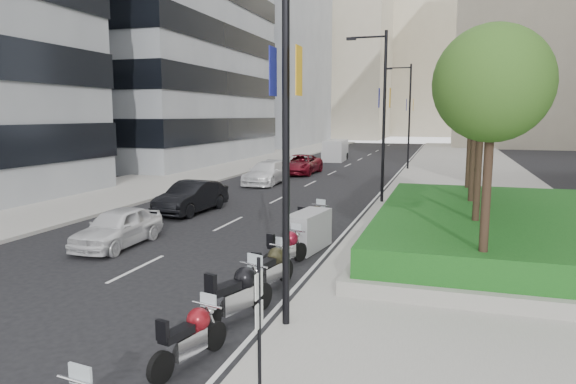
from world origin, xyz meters
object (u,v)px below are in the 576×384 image
at_px(lamp_post_2, 408,111).
at_px(motorcycle_6, 313,220).
at_px(lamp_post_1, 381,108).
at_px(motorcycle_4, 286,248).
at_px(lamp_post_0, 279,98).
at_px(car_a, 118,227).
at_px(car_c, 267,173).
at_px(parking_sign, 259,321).
at_px(car_b, 191,197).
at_px(delivery_van, 335,151).
at_px(motorcycle_1, 191,337).
at_px(motorcycle_3, 272,268).
at_px(car_d, 300,164).
at_px(motorcycle_2, 238,293).
at_px(motorcycle_5, 308,231).

bearing_deg(lamp_post_2, motorcycle_6, -93.49).
bearing_deg(lamp_post_1, motorcycle_4, -95.93).
distance_m(lamp_post_0, car_a, 10.38).
xyz_separation_m(motorcycle_4, car_c, (-7.19, 18.32, 0.18)).
distance_m(parking_sign, car_b, 17.40).
bearing_deg(lamp_post_2, car_b, -109.97).
distance_m(motorcycle_4, delivery_van, 38.39).
bearing_deg(car_b, motorcycle_1, -57.84).
distance_m(lamp_post_1, car_a, 14.84).
relative_size(motorcycle_6, car_b, 0.48).
bearing_deg(motorcycle_3, motorcycle_1, -169.01).
relative_size(parking_sign, delivery_van, 0.47).
bearing_deg(lamp_post_1, car_c, 145.20).
bearing_deg(car_b, parking_sign, -54.21).
xyz_separation_m(lamp_post_2, delivery_van, (-7.83, 7.41, -4.05)).
relative_size(car_c, car_d, 0.94).
bearing_deg(motorcycle_6, car_c, 45.70).
height_order(lamp_post_1, motorcycle_3, lamp_post_1).
distance_m(motorcycle_6, delivery_van, 33.97).
xyz_separation_m(parking_sign, motorcycle_1, (-1.73, 0.93, -0.89)).
xyz_separation_m(motorcycle_3, motorcycle_6, (-0.58, 6.60, 0.01)).
relative_size(lamp_post_1, motorcycle_2, 3.79).
bearing_deg(motorcycle_4, parking_sign, -145.82).
bearing_deg(delivery_van, motorcycle_5, -82.73).
xyz_separation_m(parking_sign, car_d, (-8.61, 32.52, -0.68)).
xyz_separation_m(lamp_post_0, lamp_post_2, (0.00, 35.00, 0.00)).
relative_size(lamp_post_1, motorcycle_5, 3.83).
bearing_deg(motorcycle_2, motorcycle_4, 22.73).
bearing_deg(lamp_post_1, motorcycle_3, -93.95).
bearing_deg(delivery_van, car_b, -94.43).
bearing_deg(car_d, motorcycle_2, -76.30).
xyz_separation_m(car_b, delivery_van, (0.59, 30.57, 0.25)).
bearing_deg(motorcycle_4, motorcycle_2, -157.16).
bearing_deg(motorcycle_5, delivery_van, 19.40).
xyz_separation_m(car_b, car_c, (-0.07, 11.06, 0.00)).
bearing_deg(delivery_van, motorcycle_1, -84.70).
bearing_deg(lamp_post_0, car_c, 110.33).
bearing_deg(lamp_post_2, car_c, -125.03).
height_order(car_b, delivery_van, delivery_van).
bearing_deg(lamp_post_2, lamp_post_1, -90.00).
height_order(motorcycle_2, motorcycle_5, motorcycle_5).
xyz_separation_m(motorcycle_3, car_b, (-7.41, 9.42, 0.16)).
bearing_deg(motorcycle_1, lamp_post_1, 9.93).
relative_size(parking_sign, car_a, 0.61).
distance_m(lamp_post_2, motorcycle_1, 37.36).
height_order(lamp_post_0, motorcycle_3, lamp_post_0).
bearing_deg(car_b, lamp_post_1, 35.88).
xyz_separation_m(lamp_post_1, car_d, (-7.95, 12.52, -4.29)).
bearing_deg(motorcycle_5, lamp_post_1, 2.40).
xyz_separation_m(lamp_post_1, motorcycle_6, (-1.58, -7.98, -4.45)).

